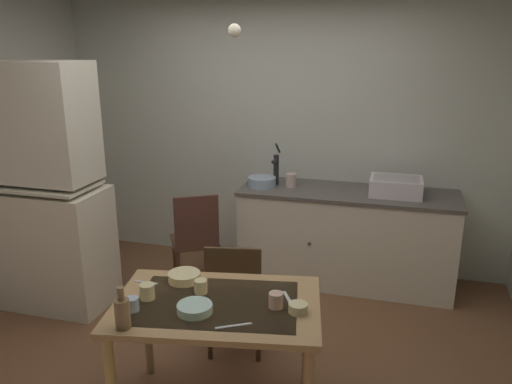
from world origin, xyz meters
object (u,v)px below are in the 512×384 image
object	(u,v)px
serving_bowl_wide	(184,277)
teacup_mint	(276,300)
dining_table	(217,317)
chair_by_counter	(196,239)
glass_bottle	(122,312)
sink_basin	(396,186)
chair_far_side	(235,293)
mixing_bowl_counter	(262,182)
hand_pump	(276,167)
hutch_cabinet	(44,197)

from	to	relation	value
serving_bowl_wide	teacup_mint	size ratio (longest dim) A/B	2.27
dining_table	chair_by_counter	world-z (taller)	chair_by_counter
teacup_mint	glass_bottle	world-z (taller)	glass_bottle
sink_basin	teacup_mint	distance (m)	2.02
chair_far_side	teacup_mint	xyz separation A→B (m)	(0.43, -0.58, 0.32)
chair_by_counter	serving_bowl_wide	size ratio (longest dim) A/B	4.58
mixing_bowl_counter	dining_table	bearing A→B (deg)	-82.83
hand_pump	serving_bowl_wide	xyz separation A→B (m)	(-0.15, -1.80, -0.28)
chair_by_counter	serving_bowl_wide	bearing A→B (deg)	-70.52
sink_basin	dining_table	size ratio (longest dim) A/B	0.34
sink_basin	chair_far_side	world-z (taller)	sink_basin
dining_table	chair_far_side	xyz separation A→B (m)	(-0.09, 0.62, -0.18)
chair_far_side	chair_by_counter	bearing A→B (deg)	127.52
hutch_cabinet	sink_basin	size ratio (longest dim) A/B	4.58
dining_table	serving_bowl_wide	bearing A→B (deg)	144.75
teacup_mint	hand_pump	bearing A→B (deg)	103.39
hutch_cabinet	glass_bottle	distance (m)	1.93
hand_pump	chair_by_counter	distance (m)	0.99
mixing_bowl_counter	teacup_mint	world-z (taller)	mixing_bowl_counter
hand_pump	mixing_bowl_counter	xyz separation A→B (m)	(-0.11, -0.10, -0.13)
serving_bowl_wide	chair_by_counter	bearing A→B (deg)	109.48
hutch_cabinet	chair_by_counter	xyz separation A→B (m)	(1.09, 0.54, -0.46)
hand_pump	teacup_mint	world-z (taller)	hand_pump
sink_basin	chair_far_side	bearing A→B (deg)	-127.77
glass_bottle	sink_basin	bearing A→B (deg)	60.48
hand_pump	mixing_bowl_counter	distance (m)	0.19
hand_pump	glass_bottle	world-z (taller)	hand_pump
sink_basin	mixing_bowl_counter	bearing A→B (deg)	-177.59
chair_by_counter	teacup_mint	bearing A→B (deg)	-52.99
chair_far_side	chair_by_counter	distance (m)	1.04
serving_bowl_wide	glass_bottle	bearing A→B (deg)	-98.97
hutch_cabinet	chair_far_side	world-z (taller)	hutch_cabinet
dining_table	chair_by_counter	xyz separation A→B (m)	(-0.72, 1.44, -0.16)
hutch_cabinet	sink_basin	xyz separation A→B (m)	(2.76, 1.05, 0.01)
mixing_bowl_counter	chair_far_side	distance (m)	1.37
chair_by_counter	glass_bottle	distance (m)	1.89
chair_far_side	hutch_cabinet	bearing A→B (deg)	170.53
mixing_bowl_counter	hutch_cabinet	bearing A→B (deg)	-147.56
sink_basin	serving_bowl_wide	distance (m)	2.15
sink_basin	mixing_bowl_counter	distance (m)	1.19
chair_far_side	glass_bottle	world-z (taller)	glass_bottle
chair_by_counter	glass_bottle	xyz separation A→B (m)	(0.35, -1.82, 0.34)
sink_basin	chair_far_side	xyz separation A→B (m)	(-1.04, -1.34, -0.49)
sink_basin	hand_pump	xyz separation A→B (m)	(-1.08, 0.05, 0.09)
chair_by_counter	teacup_mint	world-z (taller)	chair_by_counter
hutch_cabinet	chair_by_counter	world-z (taller)	hutch_cabinet
hand_pump	chair_by_counter	world-z (taller)	hand_pump
sink_basin	dining_table	bearing A→B (deg)	-115.85
mixing_bowl_counter	sink_basin	bearing A→B (deg)	2.41
serving_bowl_wide	teacup_mint	world-z (taller)	teacup_mint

